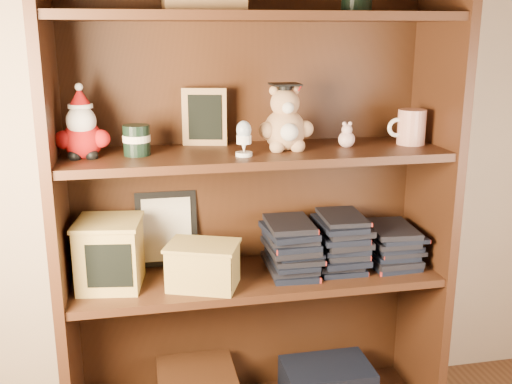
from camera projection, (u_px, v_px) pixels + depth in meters
The scene contains 16 objects.
bookcase at pixel (252, 200), 1.89m from camera, with size 1.20×0.35×1.60m.
shelf_lower at pixel (256, 277), 1.91m from camera, with size 1.14×0.33×0.02m.
shelf_upper at pixel (256, 154), 1.80m from camera, with size 1.14×0.33×0.02m.
santa_plush at pixel (82, 130), 1.68m from camera, with size 0.15×0.11×0.22m.
teachers_tin at pixel (137, 140), 1.72m from camera, with size 0.08×0.08×0.09m.
chalkboard_plaque at pixel (205, 118), 1.86m from camera, with size 0.14×0.09×0.18m.
egg_cup at pixel (244, 137), 1.71m from camera, with size 0.05×0.05×0.10m.
grad_teddy_bear at pixel (285, 124), 1.79m from camera, with size 0.17×0.14×0.20m.
pink_figurine at pixel (347, 137), 1.85m from camera, with size 0.05×0.05×0.08m.
teacher_mug at pixel (411, 127), 1.88m from camera, with size 0.12×0.09×0.11m.
certificate_frame at pixel (167, 229), 1.95m from camera, with size 0.20×0.05×0.25m.
treats_box at pixel (110, 253), 1.79m from camera, with size 0.22×0.22×0.21m.
pencils_box at pixel (203, 265), 1.79m from camera, with size 0.25×0.21×0.14m.
book_stack_left at pixel (291, 248), 1.91m from camera, with size 0.14×0.20×0.16m.
book_stack_mid at pixel (340, 244), 1.94m from camera, with size 0.14×0.20×0.16m.
book_stack_right at pixel (392, 245), 1.98m from camera, with size 0.14×0.20×0.13m.
Camera 1 is at (-0.28, -0.43, 1.30)m, focal length 42.00 mm.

